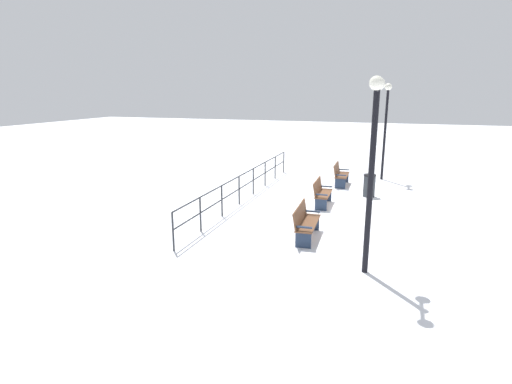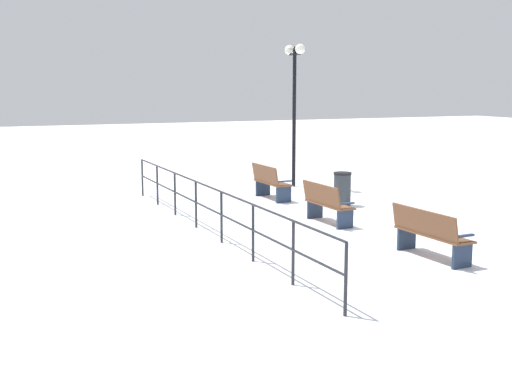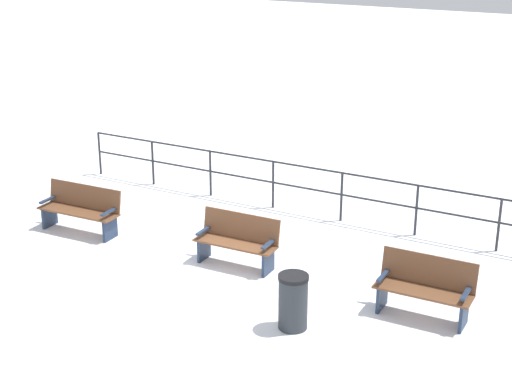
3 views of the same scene
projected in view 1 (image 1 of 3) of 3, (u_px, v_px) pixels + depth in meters
The scene contains 8 objects.
ground_plane at pixel (327, 206), 14.33m from camera, with size 80.00×80.00×0.00m, color white.
bench_nearest at pixel (305, 221), 11.10m from camera, with size 0.58×1.68×0.90m.
bench_second at pixel (321, 192), 14.28m from camera, with size 0.54×1.49×0.91m.
bench_third at pixel (340, 174), 17.35m from camera, with size 0.56×1.48×0.94m.
lamppost_near at pixel (374, 141), 8.42m from camera, with size 0.28×1.15×4.20m.
lamppost_middle at pixel (387, 109), 17.89m from camera, with size 0.30×0.99×4.24m.
waterfront_railing at pixel (246, 181), 15.10m from camera, with size 0.05×10.82×1.03m.
trash_bin at pixel (369, 185), 15.50m from camera, with size 0.46×0.46×0.86m.
Camera 1 is at (2.02, -13.87, 3.92)m, focal length 28.70 mm.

